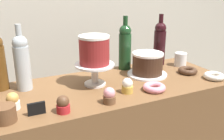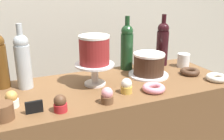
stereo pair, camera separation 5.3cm
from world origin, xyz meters
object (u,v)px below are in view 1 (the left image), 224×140
(cupcake_chocolate, at_px, (63,105))
(cupcake_strawberry, at_px, (109,96))
(chocolate_round_cake, at_px, (148,63))
(white_layer_cake, at_px, (94,50))
(coffee_cup_ceramic, at_px, (180,59))
(wine_bottle_green, at_px, (125,46))
(cupcake_vanilla, at_px, (127,86))
(price_sign_chalkboard, at_px, (37,109))
(cake_stand_pedestal, at_px, (95,71))
(donut_sugar, at_px, (214,76))
(cookie_stack, at_px, (5,114))
(wine_bottle_clear, at_px, (22,62))
(donut_chocolate, at_px, (188,71))
(donut_pink, at_px, (154,87))
(cupcake_caramel, at_px, (13,101))
(wine_bottle_dark_red, at_px, (160,43))

(cupcake_chocolate, relative_size, cupcake_strawberry, 1.00)
(chocolate_round_cake, relative_size, cupcake_strawberry, 2.38)
(white_layer_cake, height_order, cupcake_chocolate, white_layer_cake)
(chocolate_round_cake, distance_m, cupcake_strawberry, 0.43)
(cupcake_chocolate, relative_size, coffee_cup_ceramic, 0.87)
(wine_bottle_green, xyz_separation_m, cupcake_vanilla, (-0.16, -0.33, -0.11))
(price_sign_chalkboard, distance_m, coffee_cup_ceramic, 0.98)
(cake_stand_pedestal, xyz_separation_m, price_sign_chalkboard, (-0.33, -0.20, -0.05))
(cupcake_strawberry, height_order, donut_sugar, cupcake_strawberry)
(cookie_stack, xyz_separation_m, price_sign_chalkboard, (0.12, 0.01, -0.01))
(wine_bottle_clear, bearing_deg, donut_sugar, -17.31)
(cupcake_chocolate, distance_m, cookie_stack, 0.22)
(chocolate_round_cake, bearing_deg, donut_chocolate, -18.22)
(chocolate_round_cake, height_order, donut_sugar, chocolate_round_cake)
(wine_bottle_green, height_order, cupcake_chocolate, wine_bottle_green)
(wine_bottle_clear, distance_m, donut_pink, 0.66)
(cupcake_caramel, distance_m, price_sign_chalkboard, 0.12)
(cupcake_caramel, xyz_separation_m, donut_sugar, (1.04, -0.10, -0.02))
(white_layer_cake, height_order, cupcake_strawberry, white_layer_cake)
(donut_chocolate, xyz_separation_m, donut_sugar, (0.07, -0.14, 0.00))
(wine_bottle_green, height_order, donut_chocolate, wine_bottle_green)
(wine_bottle_clear, bearing_deg, cupcake_chocolate, -71.25)
(cake_stand_pedestal, height_order, donut_chocolate, cake_stand_pedestal)
(cake_stand_pedestal, relative_size, wine_bottle_dark_red, 0.62)
(white_layer_cake, distance_m, wine_bottle_dark_red, 0.54)
(wine_bottle_dark_red, xyz_separation_m, donut_chocolate, (0.05, -0.23, -0.13))
(wine_bottle_dark_red, relative_size, donut_pink, 2.91)
(donut_pink, xyz_separation_m, donut_sugar, (0.39, -0.01, 0.00))
(cupcake_vanilla, xyz_separation_m, coffee_cup_ceramic, (0.51, 0.23, 0.01))
(donut_pink, bearing_deg, wine_bottle_dark_red, 52.03)
(cupcake_caramel, bearing_deg, cupcake_chocolate, -33.52)
(chocolate_round_cake, height_order, price_sign_chalkboard, chocolate_round_cake)
(donut_chocolate, bearing_deg, donut_sugar, -63.73)
(white_layer_cake, distance_m, donut_chocolate, 0.59)
(white_layer_cake, distance_m, cupcake_vanilla, 0.25)
(cupcake_caramel, height_order, cookie_stack, cupcake_caramel)
(cake_stand_pedestal, relative_size, cupcake_chocolate, 2.74)
(wine_bottle_clear, bearing_deg, cupcake_strawberry, -45.97)
(cupcake_caramel, xyz_separation_m, price_sign_chalkboard, (0.08, -0.09, -0.01))
(cookie_stack, height_order, price_sign_chalkboard, cookie_stack)
(white_layer_cake, xyz_separation_m, cupcake_chocolate, (-0.23, -0.22, -0.15))
(white_layer_cake, xyz_separation_m, cupcake_caramel, (-0.41, -0.10, -0.15))
(cookie_stack, relative_size, coffee_cup_ceramic, 0.99)
(white_layer_cake, xyz_separation_m, chocolate_round_cake, (0.33, 0.01, -0.12))
(cake_stand_pedestal, xyz_separation_m, wine_bottle_green, (0.27, 0.17, 0.07))
(wine_bottle_dark_red, bearing_deg, cupcake_caramel, -164.19)
(chocolate_round_cake, height_order, donut_pink, chocolate_round_cake)
(cupcake_chocolate, height_order, cupcake_vanilla, same)
(cupcake_caramel, xyz_separation_m, cookie_stack, (-0.04, -0.10, -0.00))
(donut_sugar, bearing_deg, cupcake_vanilla, 175.38)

